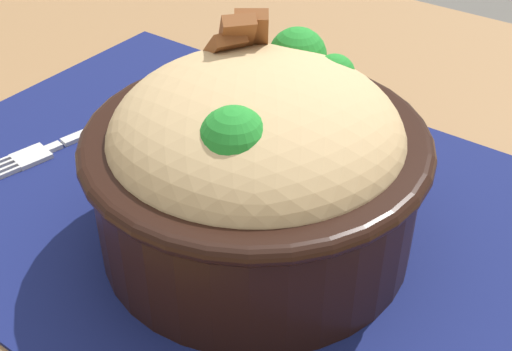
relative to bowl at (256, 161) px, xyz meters
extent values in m
cube|color=olive|center=(0.03, -0.03, -0.08)|extent=(1.29, 0.83, 0.04)
cylinder|color=brown|center=(0.62, -0.38, -0.46)|extent=(0.04, 0.04, 0.73)
cube|color=#11194C|center=(0.05, -0.02, -0.06)|extent=(0.46, 0.35, 0.00)
cylinder|color=black|center=(0.00, 0.00, -0.02)|extent=(0.20, 0.20, 0.08)
torus|color=black|center=(0.00, 0.00, 0.02)|extent=(0.21, 0.21, 0.01)
ellipsoid|color=tan|center=(0.00, 0.00, 0.02)|extent=(0.25, 0.25, 0.09)
sphere|color=#1F7A27|center=(0.01, -0.06, 0.04)|extent=(0.04, 0.04, 0.04)
sphere|color=#1F7A27|center=(-0.02, -0.06, 0.04)|extent=(0.03, 0.03, 0.03)
sphere|color=#1F7A27|center=(-0.02, 0.04, 0.04)|extent=(0.04, 0.04, 0.04)
cylinder|color=orange|center=(-0.01, -0.02, 0.04)|extent=(0.03, 0.01, 0.01)
cylinder|color=orange|center=(0.00, -0.03, 0.04)|extent=(0.03, 0.02, 0.01)
cylinder|color=orange|center=(-0.01, 0.01, 0.04)|extent=(0.04, 0.02, 0.01)
cube|color=brown|center=(0.03, -0.04, 0.05)|extent=(0.04, 0.04, 0.06)
cube|color=brown|center=(0.04, -0.03, 0.05)|extent=(0.05, 0.04, 0.05)
cube|color=brown|center=(0.05, -0.02, 0.05)|extent=(0.05, 0.04, 0.04)
cube|color=#BDBDBD|center=(0.18, -0.03, -0.06)|extent=(0.02, 0.06, 0.00)
cube|color=#BDBDBD|center=(0.19, 0.01, -0.06)|extent=(0.01, 0.01, 0.00)
cube|color=#BDBDBD|center=(0.19, 0.03, -0.06)|extent=(0.03, 0.03, 0.00)
cube|color=#BDBDBD|center=(0.19, 0.05, -0.06)|extent=(0.01, 0.02, 0.00)
cube|color=#BDBDBD|center=(0.19, 0.05, -0.06)|extent=(0.01, 0.02, 0.00)
camera|label=1|loc=(-0.19, 0.27, 0.23)|focal=47.37mm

